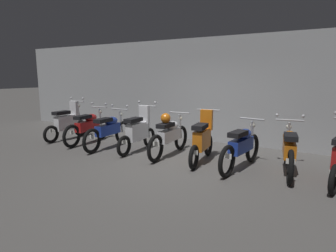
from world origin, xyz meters
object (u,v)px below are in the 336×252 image
(motorbike_slot_4, at_px, (169,135))
(motorbike_slot_7, at_px, (289,149))
(motorbike_slot_1, at_px, (88,126))
(motorbike_slot_0, at_px, (67,123))
(motorbike_slot_2, at_px, (109,130))
(motorbike_slot_5, at_px, (202,139))
(motorbike_slot_3, at_px, (138,131))
(motorbike_slot_6, at_px, (242,146))

(motorbike_slot_4, bearing_deg, motorbike_slot_7, 2.22)
(motorbike_slot_1, height_order, motorbike_slot_7, same)
(motorbike_slot_0, xyz_separation_m, motorbike_slot_2, (1.83, -0.16, -0.04))
(motorbike_slot_4, height_order, motorbike_slot_5, motorbike_slot_5)
(motorbike_slot_2, bearing_deg, motorbike_slot_4, 4.96)
(motorbike_slot_2, bearing_deg, motorbike_slot_3, 7.10)
(motorbike_slot_6, bearing_deg, motorbike_slot_2, -179.44)
(motorbike_slot_2, xyz_separation_m, motorbike_slot_3, (0.91, 0.11, 0.04))
(motorbike_slot_0, xyz_separation_m, motorbike_slot_4, (3.66, -0.00, -0.00))
(motorbike_slot_2, relative_size, motorbike_slot_5, 1.16)
(motorbike_slot_1, bearing_deg, motorbike_slot_6, -1.32)
(motorbike_slot_2, relative_size, motorbike_slot_7, 1.01)
(motorbike_slot_1, relative_size, motorbike_slot_3, 1.16)
(motorbike_slot_3, relative_size, motorbike_slot_6, 0.86)
(motorbike_slot_0, distance_m, motorbike_slot_4, 3.66)
(motorbike_slot_4, xyz_separation_m, motorbike_slot_5, (0.91, -0.06, -0.00))
(motorbike_slot_3, bearing_deg, motorbike_slot_1, 179.14)
(motorbike_slot_2, distance_m, motorbike_slot_3, 0.92)
(motorbike_slot_2, distance_m, motorbike_slot_5, 2.74)
(motorbike_slot_0, bearing_deg, motorbike_slot_7, 0.94)
(motorbike_slot_1, relative_size, motorbike_slot_5, 1.16)
(motorbike_slot_1, relative_size, motorbike_slot_6, 1.00)
(motorbike_slot_1, distance_m, motorbike_slot_4, 2.74)
(motorbike_slot_0, xyz_separation_m, motorbike_slot_3, (2.74, -0.05, 0.00))
(motorbike_slot_5, bearing_deg, motorbike_slot_0, 179.19)
(motorbike_slot_3, xyz_separation_m, motorbike_slot_5, (1.82, -0.02, -0.00))
(motorbike_slot_4, bearing_deg, motorbike_slot_1, -179.64)
(motorbike_slot_2, distance_m, motorbike_slot_7, 4.58)
(motorbike_slot_0, distance_m, motorbike_slot_2, 1.83)
(motorbike_slot_3, height_order, motorbike_slot_6, motorbike_slot_3)
(motorbike_slot_7, bearing_deg, motorbike_slot_4, -177.78)
(motorbike_slot_3, relative_size, motorbike_slot_7, 0.87)
(motorbike_slot_1, height_order, motorbike_slot_5, motorbike_slot_5)
(motorbike_slot_4, relative_size, motorbike_slot_5, 1.16)
(motorbike_slot_0, bearing_deg, motorbike_slot_6, -1.29)
(motorbike_slot_6, relative_size, motorbike_slot_7, 1.00)
(motorbike_slot_1, distance_m, motorbike_slot_5, 3.65)
(motorbike_slot_0, height_order, motorbike_slot_2, motorbike_slot_0)
(motorbike_slot_2, bearing_deg, motorbike_slot_0, 175.00)
(motorbike_slot_5, bearing_deg, motorbike_slot_4, 176.01)
(motorbike_slot_3, distance_m, motorbike_slot_6, 2.75)
(motorbike_slot_6, bearing_deg, motorbike_slot_0, 178.71)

